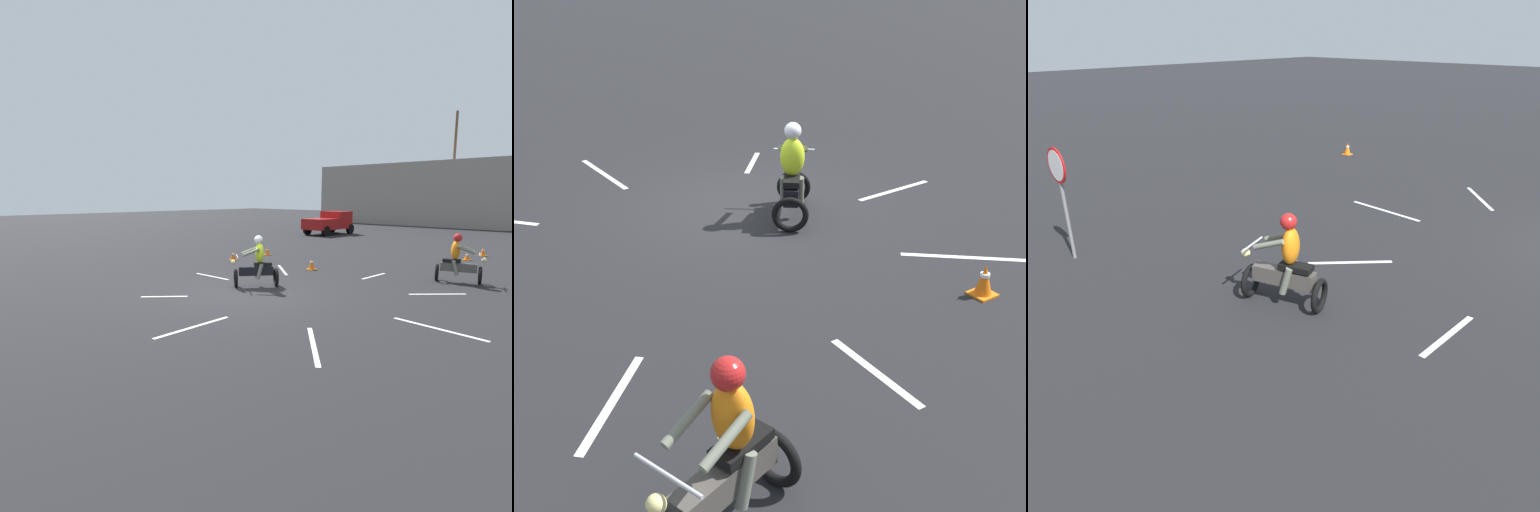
% 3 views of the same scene
% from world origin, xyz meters
% --- Properties ---
extents(motorcycle_rider_background, '(1.55, 1.02, 1.66)m').
position_xyz_m(motorcycle_rider_background, '(3.96, 6.03, 0.73)').
color(motorcycle_rider_background, black).
rests_on(motorcycle_rider_background, ground).
extents(stop_sign, '(0.70, 0.08, 2.30)m').
position_xyz_m(stop_sign, '(8.47, 7.64, 1.63)').
color(stop_sign, slate).
rests_on(stop_sign, ground).
extents(traffic_cone_far_left, '(0.32, 0.32, 0.44)m').
position_xyz_m(traffic_cone_far_left, '(9.95, -3.85, 0.21)').
color(traffic_cone_far_left, orange).
rests_on(traffic_cone_far_left, ground).
extents(lane_stripe_e, '(2.10, 0.26, 0.01)m').
position_xyz_m(lane_stripe_e, '(5.35, 0.70, 0.00)').
color(lane_stripe_e, silver).
rests_on(lane_stripe_e, ground).
extents(lane_stripe_ne, '(1.27, 1.30, 0.01)m').
position_xyz_m(lane_stripe_ne, '(4.14, 3.91, 0.00)').
color(lane_stripe_ne, silver).
rests_on(lane_stripe_ne, ground).
extents(lane_stripe_n, '(0.15, 1.55, 0.01)m').
position_xyz_m(lane_stripe_n, '(1.45, 5.05, 0.00)').
color(lane_stripe_n, silver).
rests_on(lane_stripe_n, ground).
extents(lane_stripe_se, '(1.44, 1.62, 0.01)m').
position_xyz_m(lane_stripe_se, '(3.99, -2.02, 0.00)').
color(lane_stripe_se, silver).
rests_on(lane_stripe_se, ground).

